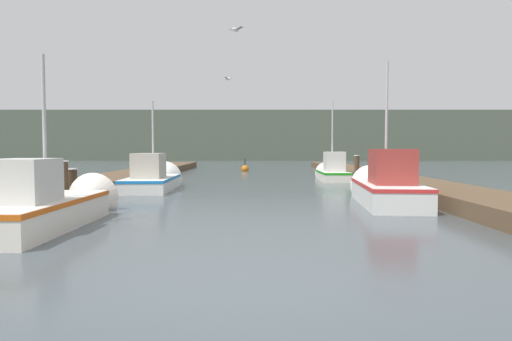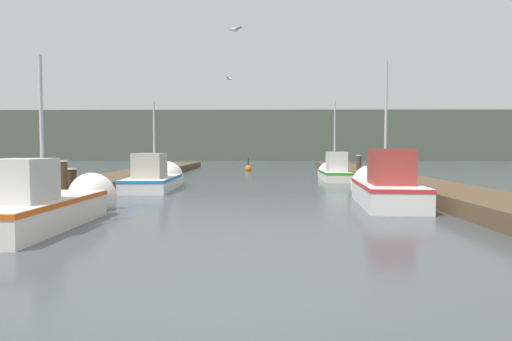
% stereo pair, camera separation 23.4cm
% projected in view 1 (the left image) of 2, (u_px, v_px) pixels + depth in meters
% --- Properties ---
extents(ground_plane, '(200.00, 200.00, 0.00)m').
position_uv_depth(ground_plane, '(241.00, 288.00, 5.57)').
color(ground_plane, '#424C51').
extents(dock_left, '(2.39, 40.00, 0.44)m').
position_uv_depth(dock_left, '(117.00, 179.00, 21.55)').
color(dock_left, brown).
rests_on(dock_left, ground_plane).
extents(dock_right, '(2.39, 40.00, 0.44)m').
position_uv_depth(dock_right, '(389.00, 180.00, 21.53)').
color(dock_right, brown).
rests_on(dock_right, ground_plane).
extents(distant_shore_ridge, '(120.00, 16.00, 6.83)m').
position_uv_depth(distant_shore_ridge, '(256.00, 137.00, 69.10)').
color(distant_shore_ridge, '#4C5647').
rests_on(distant_shore_ridge, ground_plane).
extents(fishing_boat_0, '(1.56, 5.27, 4.11)m').
position_uv_depth(fishing_boat_0, '(53.00, 205.00, 10.15)').
color(fishing_boat_0, silver).
rests_on(fishing_boat_0, ground_plane).
extents(fishing_boat_1, '(2.03, 5.41, 4.77)m').
position_uv_depth(fishing_boat_1, '(386.00, 186.00, 14.10)').
color(fishing_boat_1, silver).
rests_on(fishing_boat_1, ground_plane).
extents(fishing_boat_2, '(1.88, 5.40, 4.19)m').
position_uv_depth(fishing_boat_2, '(155.00, 178.00, 19.13)').
color(fishing_boat_2, silver).
rests_on(fishing_boat_2, ground_plane).
extents(fishing_boat_3, '(1.41, 4.39, 4.61)m').
position_uv_depth(fishing_boat_3, '(333.00, 171.00, 24.25)').
color(fishing_boat_3, silver).
rests_on(fishing_boat_3, ground_plane).
extents(mooring_piling_0, '(0.34, 0.34, 1.12)m').
position_uv_depth(mooring_piling_0, '(73.00, 187.00, 13.31)').
color(mooring_piling_0, '#473523').
rests_on(mooring_piling_0, ground_plane).
extents(mooring_piling_1, '(0.28, 0.28, 1.37)m').
position_uv_depth(mooring_piling_1, '(358.00, 169.00, 22.13)').
color(mooring_piling_1, '#473523').
rests_on(mooring_piling_1, ground_plane).
extents(mooring_piling_2, '(0.33, 0.33, 1.43)m').
position_uv_depth(mooring_piling_2, '(9.00, 193.00, 10.14)').
color(mooring_piling_2, '#473523').
rests_on(mooring_piling_2, ground_plane).
extents(mooring_piling_3, '(0.27, 0.27, 1.37)m').
position_uv_depth(mooring_piling_3, '(65.00, 185.00, 12.75)').
color(mooring_piling_3, '#473523').
rests_on(mooring_piling_3, ground_plane).
extents(channel_buoy, '(0.56, 0.56, 1.06)m').
position_uv_depth(channel_buoy, '(246.00, 169.00, 33.71)').
color(channel_buoy, '#BF6513').
rests_on(channel_buoy, ground_plane).
extents(seagull_lead, '(0.50, 0.44, 0.12)m').
position_uv_depth(seagull_lead, '(237.00, 30.00, 14.57)').
color(seagull_lead, white).
extents(seagull_1, '(0.32, 0.55, 0.12)m').
position_uv_depth(seagull_1, '(229.00, 79.00, 21.23)').
color(seagull_1, white).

